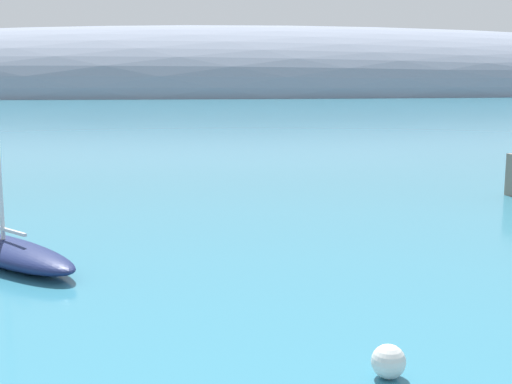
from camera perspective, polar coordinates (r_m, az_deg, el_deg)
name	(u,v)px	position (r m, az deg, el deg)	size (l,w,h in m)	color
distant_ridge	(258,94)	(186.08, 0.20, 7.98)	(365.51, 61.06, 35.17)	gray
sailboat_navy_end_of_line	(4,250)	(24.46, -19.84, -4.44)	(6.44, 6.86, 7.13)	navy
mooring_buoy_white	(388,362)	(15.00, 10.74, -13.41)	(0.72, 0.72, 0.72)	silver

